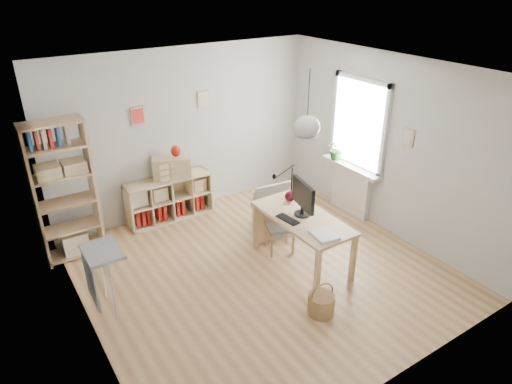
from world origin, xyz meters
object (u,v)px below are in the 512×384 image
tall_bookshelf (63,187)px  storage_chest (281,216)px  cube_shelf (168,201)px  chair (279,223)px  monitor (303,197)px  drawer_chest (172,167)px  desk (302,222)px

tall_bookshelf → storage_chest: tall_bookshelf is taller
cube_shelf → chair: chair is taller
cube_shelf → monitor: size_ratio=2.55×
tall_bookshelf → storage_chest: bearing=-19.4°
monitor → drawer_chest: bearing=125.1°
desk → storage_chest: 1.07m
desk → chair: 0.54m
tall_bookshelf → drawer_chest: size_ratio=3.35×
storage_chest → drawer_chest: (-1.25, 1.27, 0.67)m
desk → storage_chest: (0.33, 0.92, -0.43)m
monitor → storage_chest: bearing=82.3°
cube_shelf → monitor: 2.53m
monitor → drawer_chest: monitor is taller
tall_bookshelf → monitor: tall_bookshelf is taller
desk → drawer_chest: drawer_chest is taller
cube_shelf → storage_chest: size_ratio=1.80×
monitor → drawer_chest: (-0.94, 2.15, -0.13)m
cube_shelf → monitor: bearing=-64.4°
tall_bookshelf → drawer_chest: bearing=8.2°
storage_chest → monitor: (-0.31, -0.88, 0.80)m
chair → desk: bearing=-65.8°
desk → drawer_chest: 2.38m
desk → monitor: 0.37m
storage_chest → drawer_chest: 1.90m
desk → tall_bookshelf: bearing=143.0°
cube_shelf → drawer_chest: 0.60m
tall_bookshelf → monitor: size_ratio=3.64×
desk → tall_bookshelf: size_ratio=0.75×
chair → drawer_chest: (-0.88, 1.71, 0.46)m
storage_chest → monitor: size_ratio=1.42×
chair → drawer_chest: bearing=138.0°
drawer_chest → tall_bookshelf: bearing=-148.7°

